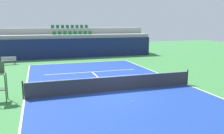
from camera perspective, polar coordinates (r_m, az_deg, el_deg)
ground_plane at (r=15.03m, az=0.59°, el=-5.92°), size 80.00×80.00×0.00m
court_surface at (r=15.03m, az=0.59°, el=-5.90°), size 11.00×24.00×0.01m
baseline_far at (r=26.37m, az=-7.72°, el=1.10°), size 11.00×0.10×0.00m
sideline_left at (r=14.33m, az=-20.74°, el=-7.38°), size 0.10×24.00×0.00m
sideline_right at (r=17.48m, az=17.82°, el=-4.05°), size 0.10×24.00×0.00m
service_line_far at (r=21.02m, az=-4.98°, el=-1.21°), size 8.26×0.10×0.00m
centre_service_line at (r=17.99m, az=-2.67°, el=-3.16°), size 0.10×6.40×0.00m
back_wall at (r=30.10m, az=-9.14°, el=4.56°), size 20.91×0.30×2.48m
stands_tier_lower at (r=31.41m, az=-9.54°, el=5.21°), size 20.91×2.40×2.95m
stands_tier_upper at (r=33.74m, az=-10.18°, el=6.23°), size 20.91×2.40×3.76m
seating_row_lower at (r=31.40m, az=-9.66°, el=8.13°), size 5.18×0.44×0.44m
seating_row_upper at (r=33.76m, az=-10.31°, el=9.63°), size 5.18×0.44×0.44m
tennis_net at (r=14.89m, az=0.59°, el=-4.04°), size 11.08×0.08×1.07m
player_bench at (r=27.19m, az=-24.07°, el=1.62°), size 1.50×0.40×0.85m
tennis_ball_1 at (r=12.92m, az=5.26°, el=-8.51°), size 0.07×0.07×0.07m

